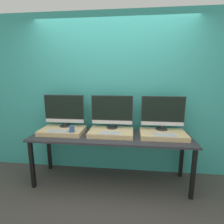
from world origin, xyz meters
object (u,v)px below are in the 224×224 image
keyboard_left (59,131)px  keyboard_right (165,135)px  mug (72,129)px  keyboard_center (110,133)px  monitor_center (112,111)px  monitor_right (163,112)px  monitor_left (64,110)px

keyboard_left → keyboard_right: 1.53m
mug → keyboard_center: mug is taller
keyboard_left → mug: mug is taller
monitor_center → monitor_right: size_ratio=1.00×
monitor_center → monitor_right: same height
mug → keyboard_right: bearing=0.0°
mug → keyboard_center: (0.56, 0.00, -0.04)m
monitor_left → keyboard_center: size_ratio=2.08×
monitor_right → monitor_left: bearing=180.0°
keyboard_left → keyboard_center: 0.76m
monitor_left → mug: bearing=-52.4°
keyboard_left → keyboard_center: bearing=0.0°
monitor_left → keyboard_left: bearing=-90.0°
keyboard_left → keyboard_right: same height
mug → monitor_right: monitor_right is taller
monitor_right → keyboard_left: bearing=-170.1°
keyboard_left → keyboard_center: size_ratio=1.00×
keyboard_right → keyboard_left: bearing=180.0°
mug → keyboard_left: bearing=180.0°
keyboard_center → monitor_right: 0.85m
mug → keyboard_right: size_ratio=0.30×
keyboard_right → monitor_right: bearing=90.0°
keyboard_right → monitor_left: bearing=170.1°
keyboard_center → monitor_right: size_ratio=0.48×
monitor_left → monitor_right: 1.53m
monitor_left → keyboard_left: 0.38m
keyboard_center → monitor_center: bearing=90.0°
keyboard_center → monitor_right: (0.76, 0.27, 0.26)m
monitor_center → monitor_right: bearing=0.0°
keyboard_center → keyboard_right: 0.76m
monitor_center → keyboard_right: monitor_center is taller
monitor_center → keyboard_right: 0.85m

